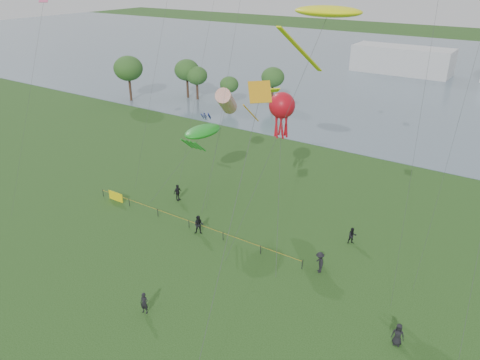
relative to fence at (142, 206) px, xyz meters
The scene contains 16 objects.
ground_plane 18.75m from the fence, 42.66° to the right, with size 400.00×400.00×0.00m, color #1A3C13.
lake 88.38m from the fence, 81.03° to the left, with size 400.00×120.00×0.08m, color slate.
pavilion_left 82.36m from the fence, 88.76° to the left, with size 22.00×8.00×6.00m, color silver.
trees 43.19m from the fence, 123.55° to the left, with size 27.20×17.83×8.16m.
fence is the anchor object (origin of this frame).
spectator_a 7.60m from the fence, ahead, with size 0.90×0.70×1.85m, color black.
spectator_b 19.46m from the fence, ahead, with size 1.19×0.68×1.84m, color black.
spectator_c 4.10m from the fence, 69.49° to the left, with size 1.06×0.44×1.80m, color black.
spectator_d 27.47m from the fence, ahead, with size 0.81×0.53×1.65m, color black.
spectator_f 15.73m from the fence, 44.78° to the right, with size 0.61×0.40×1.68m, color black.
spectator_g 20.93m from the fence, 16.67° to the left, with size 0.76×0.60×1.57m, color black.
kite_stingray 25.58m from the fence, 19.85° to the left, with size 6.73×10.19×20.01m.
kite_windsock 13.85m from the fence, 67.56° to the left, with size 4.16×8.99×11.73m.
kite_creature 9.75m from the fence, 57.88° to the left, with size 5.65×6.30×8.08m.
kite_octopus 17.70m from the fence, 24.11° to the left, with size 5.48×9.02×12.85m.
kite_delta 24.96m from the fence, 23.73° to the right, with size 1.92×10.02×16.94m.
Camera 1 is at (17.90, -16.71, 22.75)m, focal length 35.00 mm.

